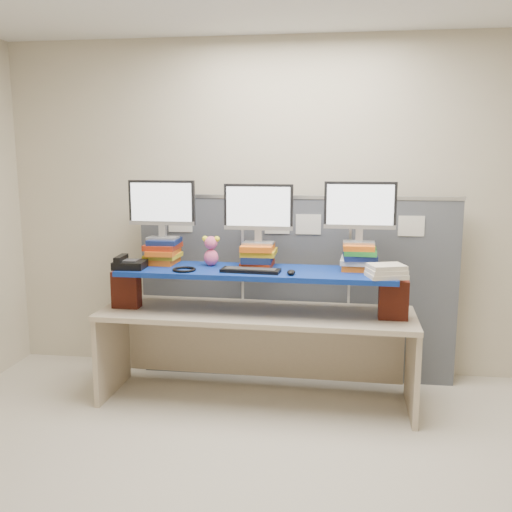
# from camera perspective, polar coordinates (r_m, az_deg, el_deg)

# --- Properties ---
(room) EXTENTS (5.00, 4.00, 2.80)m
(room) POSITION_cam_1_polar(r_m,az_deg,el_deg) (2.83, 1.66, 1.06)
(room) COLOR beige
(room) RESTS_ON ground
(cubicle_partition) EXTENTS (2.60, 0.06, 1.53)m
(cubicle_partition) POSITION_cam_1_polar(r_m,az_deg,el_deg) (4.69, 3.95, -3.20)
(cubicle_partition) COLOR #464B53
(cubicle_partition) RESTS_ON ground
(desk) EXTENTS (2.34, 0.73, 0.71)m
(desk) POSITION_cam_1_polar(r_m,az_deg,el_deg) (4.28, -0.00, -7.36)
(desk) COLOR #BAA88E
(desk) RESTS_ON ground
(brick_pier_left) EXTENTS (0.21, 0.12, 0.28)m
(brick_pier_left) POSITION_cam_1_polar(r_m,az_deg,el_deg) (4.41, -12.84, -3.28)
(brick_pier_left) COLOR maroon
(brick_pier_left) RESTS_ON desk
(brick_pier_right) EXTENTS (0.21, 0.12, 0.28)m
(brick_pier_right) POSITION_cam_1_polar(r_m,az_deg,el_deg) (4.12, 13.58, -4.28)
(brick_pier_right) COLOR maroon
(brick_pier_right) RESTS_ON desk
(blue_board) EXTENTS (2.02, 0.55, 0.04)m
(blue_board) POSITION_cam_1_polar(r_m,az_deg,el_deg) (4.17, -0.00, -1.60)
(blue_board) COLOR navy
(blue_board) RESTS_ON brick_pier_left
(book_stack_left) EXTENTS (0.26, 0.31, 0.19)m
(book_stack_left) POSITION_cam_1_polar(r_m,az_deg,el_deg) (4.44, -9.26, 0.50)
(book_stack_left) COLOR #DD5E14
(book_stack_left) RESTS_ON blue_board
(book_stack_center) EXTENTS (0.25, 0.30, 0.17)m
(book_stack_center) POSITION_cam_1_polar(r_m,az_deg,el_deg) (4.26, 0.20, 0.08)
(book_stack_center) COLOR maroon
(book_stack_center) RESTS_ON blue_board
(book_stack_right) EXTENTS (0.27, 0.31, 0.19)m
(book_stack_right) POSITION_cam_1_polar(r_m,az_deg,el_deg) (4.21, 10.22, -0.04)
(book_stack_right) COLOR #DD5E14
(book_stack_right) RESTS_ON blue_board
(monitor_left) EXTENTS (0.51, 0.15, 0.45)m
(monitor_left) POSITION_cam_1_polar(r_m,az_deg,el_deg) (4.39, -9.40, 4.98)
(monitor_left) COLOR #AAA9AE
(monitor_left) RESTS_ON book_stack_left
(monitor_center) EXTENTS (0.51, 0.15, 0.45)m
(monitor_center) POSITION_cam_1_polar(r_m,az_deg,el_deg) (4.22, 0.24, 4.60)
(monitor_center) COLOR #AAA9AE
(monitor_center) RESTS_ON book_stack_center
(monitor_right) EXTENTS (0.51, 0.15, 0.45)m
(monitor_right) POSITION_cam_1_polar(r_m,az_deg,el_deg) (4.17, 10.35, 4.69)
(monitor_right) COLOR #AAA9AE
(monitor_right) RESTS_ON book_stack_right
(keyboard) EXTENTS (0.43, 0.18, 0.03)m
(keyboard) POSITION_cam_1_polar(r_m,az_deg,el_deg) (4.07, -0.55, -1.44)
(keyboard) COLOR black
(keyboard) RESTS_ON blue_board
(mouse) EXTENTS (0.06, 0.11, 0.03)m
(mouse) POSITION_cam_1_polar(r_m,az_deg,el_deg) (3.99, 3.53, -1.63)
(mouse) COLOR black
(mouse) RESTS_ON blue_board
(desk_phone) EXTENTS (0.23, 0.21, 0.10)m
(desk_phone) POSITION_cam_1_polar(r_m,az_deg,el_deg) (4.30, -12.60, -0.76)
(desk_phone) COLOR black
(desk_phone) RESTS_ON blue_board
(headset) EXTENTS (0.17, 0.17, 0.02)m
(headset) POSITION_cam_1_polar(r_m,az_deg,el_deg) (4.15, -7.20, -1.35)
(headset) COLOR black
(headset) RESTS_ON blue_board
(plush_toy) EXTENTS (0.13, 0.10, 0.23)m
(plush_toy) POSITION_cam_1_polar(r_m,az_deg,el_deg) (4.30, -4.51, 0.55)
(plush_toy) COLOR #EE5A8A
(plush_toy) RESTS_ON blue_board
(binder_stack) EXTENTS (0.30, 0.26, 0.09)m
(binder_stack) POSITION_cam_1_polar(r_m,az_deg,el_deg) (3.98, 12.92, -1.49)
(binder_stack) COLOR beige
(binder_stack) RESTS_ON blue_board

